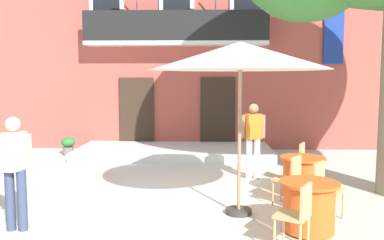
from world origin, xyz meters
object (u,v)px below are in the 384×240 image
cafe_chair_middle_0 (290,177)px  ground_planter_left (68,145)px  cafe_table_near_tree (309,206)px  cafe_chair_near_tree_0 (298,212)px  cafe_chair_middle_1 (307,161)px  cafe_chair_near_tree_1 (325,186)px  pedestrian_near_entrance (253,136)px  pedestrian_by_tree (15,167)px  cafe_table_middle (302,176)px  cafe_umbrella (240,57)px

cafe_chair_middle_0 → ground_planter_left: (-5.55, 4.68, -0.23)m
cafe_table_near_tree → cafe_chair_near_tree_0: 0.77m
cafe_chair_middle_1 → cafe_chair_near_tree_1: bearing=-96.0°
cafe_chair_middle_0 → cafe_table_near_tree: bearing=-89.3°
cafe_chair_near_tree_1 → cafe_chair_middle_0: 0.74m
cafe_chair_near_tree_1 → pedestrian_near_entrance: size_ratio=0.53×
pedestrian_near_entrance → pedestrian_by_tree: (-3.90, -3.25, -0.00)m
pedestrian_by_tree → cafe_chair_middle_0: bearing=16.5°
cafe_table_near_tree → cafe_chair_middle_0: cafe_chair_middle_0 is taller
cafe_table_near_tree → cafe_chair_middle_0: bearing=90.7°
cafe_chair_near_tree_1 → cafe_table_middle: (-0.05, 1.26, -0.14)m
cafe_umbrella → pedestrian_near_entrance: cafe_umbrella is taller
cafe_table_middle → cafe_chair_middle_0: 0.77m
cafe_chair_near_tree_0 → cafe_chair_near_tree_1: same height
cafe_chair_middle_1 → pedestrian_near_entrance: (-1.05, 0.61, 0.44)m
cafe_table_near_tree → cafe_chair_middle_1: (0.62, 2.60, 0.14)m
cafe_chair_near_tree_0 → pedestrian_by_tree: 4.08m
cafe_chair_middle_1 → ground_planter_left: size_ratio=1.69×
cafe_chair_middle_1 → ground_planter_left: cafe_chair_middle_1 is taller
cafe_table_middle → cafe_umbrella: size_ratio=0.30×
cafe_table_near_tree → cafe_umbrella: (-0.96, 0.80, 2.22)m
cafe_chair_near_tree_0 → pedestrian_near_entrance: 3.91m
cafe_table_middle → cafe_chair_near_tree_0: bearing=-104.9°
cafe_chair_middle_1 → cafe_table_near_tree: bearing=-103.4°
cafe_table_middle → pedestrian_near_entrance: (-0.80, 1.31, 0.57)m
pedestrian_near_entrance → cafe_umbrella: bearing=-102.3°
cafe_chair_near_tree_0 → cafe_umbrella: size_ratio=0.31×
cafe_chair_middle_1 → ground_planter_left: 7.02m
cafe_chair_near_tree_0 → cafe_table_middle: size_ratio=1.05×
pedestrian_near_entrance → cafe_chair_near_tree_0: bearing=-88.4°
cafe_table_near_tree → ground_planter_left: 8.13m
cafe_chair_near_tree_0 → pedestrian_by_tree: pedestrian_by_tree is taller
cafe_chair_near_tree_1 → cafe_umbrella: bearing=172.8°
cafe_chair_near_tree_0 → ground_planter_left: 8.43m
cafe_table_middle → pedestrian_near_entrance: pedestrian_near_entrance is taller
cafe_chair_near_tree_1 → pedestrian_by_tree: size_ratio=0.53×
cafe_chair_near_tree_1 → cafe_chair_middle_1: same height
cafe_chair_near_tree_0 → cafe_chair_middle_0: same height
cafe_chair_middle_0 → cafe_chair_middle_1: (0.63, 1.36, 0.00)m
ground_planter_left → cafe_table_near_tree: bearing=-46.8°
cafe_chair_near_tree_1 → pedestrian_by_tree: (-4.74, -0.67, 0.44)m
ground_planter_left → pedestrian_near_entrance: bearing=-27.9°
cafe_table_middle → cafe_chair_middle_1: (0.26, 0.71, 0.14)m
cafe_chair_middle_1 → pedestrian_by_tree: 5.63m
pedestrian_near_entrance → pedestrian_by_tree: pedestrian_near_entrance is taller
cafe_table_near_tree → cafe_table_middle: size_ratio=1.00×
cafe_chair_near_tree_0 → cafe_chair_near_tree_1: bearing=60.8°
cafe_chair_middle_0 → ground_planter_left: bearing=139.9°
cafe_table_near_tree → cafe_chair_middle_1: size_ratio=0.95×
cafe_chair_middle_1 → cafe_chair_middle_0: bearing=-114.9°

